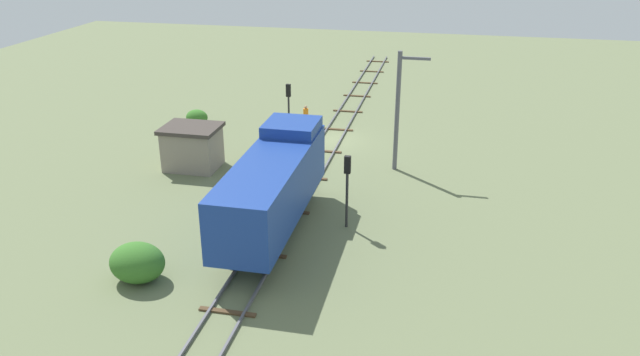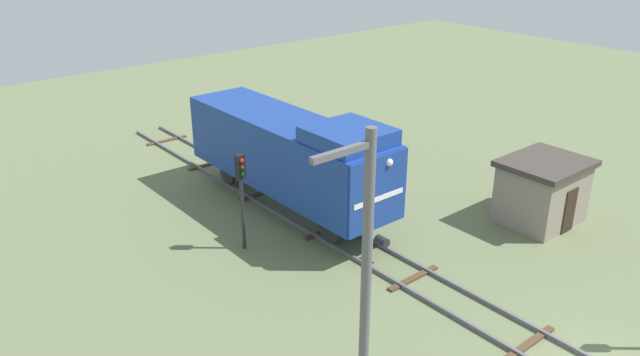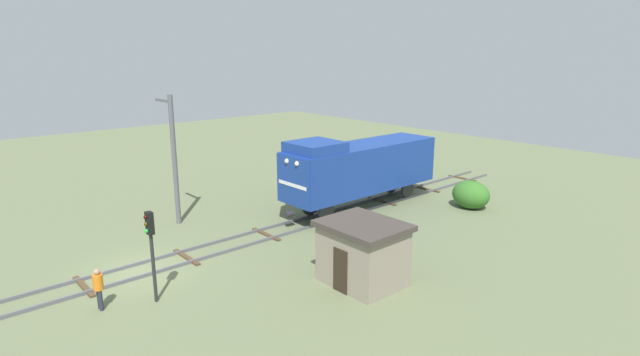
% 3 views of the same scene
% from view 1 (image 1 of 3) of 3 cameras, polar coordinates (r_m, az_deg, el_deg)
% --- Properties ---
extents(ground_plane, '(90.00, 90.00, 0.00)m').
position_cam_1_polar(ground_plane, '(44.46, 0.98, 3.46)').
color(ground_plane, '#66704C').
extents(railway_track, '(2.40, 56.79, 0.16)m').
position_cam_1_polar(railway_track, '(44.44, 0.98, 3.55)').
color(railway_track, '#595960').
rests_on(railway_track, ground).
extents(locomotive, '(2.90, 11.60, 4.60)m').
position_cam_1_polar(locomotive, '(30.49, -4.28, -0.47)').
color(locomotive, navy).
rests_on(locomotive, railway_track).
extents(traffic_signal_near, '(0.32, 0.34, 3.77)m').
position_cam_1_polar(traffic_signal_near, '(44.89, -2.89, 7.16)').
color(traffic_signal_near, '#262628').
rests_on(traffic_signal_near, ground).
extents(traffic_signal_mid, '(0.32, 0.34, 3.89)m').
position_cam_1_polar(traffic_signal_mid, '(31.14, 2.51, -0.01)').
color(traffic_signal_mid, '#262628').
rests_on(traffic_signal_mid, ground).
extents(worker_near_track, '(0.38, 0.38, 1.70)m').
position_cam_1_polar(worker_near_track, '(46.92, -1.31, 5.80)').
color(worker_near_track, '#262B38').
rests_on(worker_near_track, ground).
extents(catenary_mast, '(1.94, 0.28, 7.47)m').
position_cam_1_polar(catenary_mast, '(38.39, 7.19, 6.34)').
color(catenary_mast, '#595960').
rests_on(catenary_mast, ground).
extents(relay_hut, '(3.50, 2.90, 2.74)m').
position_cam_1_polar(relay_hut, '(39.98, -11.59, 2.81)').
color(relay_hut, gray).
rests_on(relay_hut, ground).
extents(bush_near, '(1.67, 1.36, 1.21)m').
position_cam_1_polar(bush_near, '(48.47, -11.19, 5.45)').
color(bush_near, '#366F26').
rests_on(bush_near, ground).
extents(bush_mid, '(2.46, 2.01, 1.79)m').
position_cam_1_polar(bush_mid, '(28.50, -16.37, -7.44)').
color(bush_mid, '#356D26').
rests_on(bush_mid, ground).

